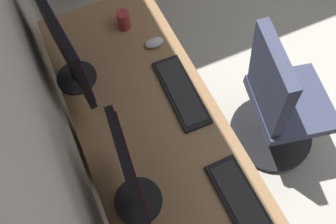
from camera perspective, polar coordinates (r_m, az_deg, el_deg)
name	(u,v)px	position (r m, az deg, el deg)	size (l,w,h in m)	color
wall_back	(36,170)	(0.91, -22.06, -9.47)	(4.56, 0.10, 2.60)	beige
desk	(158,144)	(1.56, -1.68, -5.67)	(1.86, 0.66, 0.73)	#936D47
drawer_pedestal	(147,148)	(1.89, -3.69, -6.36)	(0.40, 0.51, 0.69)	#936D47
monitor_primary	(63,44)	(1.50, -17.98, 11.25)	(0.54, 0.20, 0.46)	black
monitor_secondary	(134,186)	(1.18, -6.00, -12.72)	(0.47, 0.20, 0.42)	black
keyboard_main	(243,205)	(1.42, 13.05, -15.61)	(0.42, 0.14, 0.02)	black
keyboard_spare	(181,92)	(1.59, 2.31, 3.58)	(0.42, 0.15, 0.02)	black
mouse_main	(154,43)	(1.76, -2.45, 12.02)	(0.06, 0.10, 0.03)	silver
coffee_mug	(123,20)	(1.83, -7.83, 15.72)	(0.11, 0.07, 0.10)	#A53338
office_chair	(278,106)	(1.98, 18.75, 1.07)	(0.56, 0.59, 0.97)	#383D56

